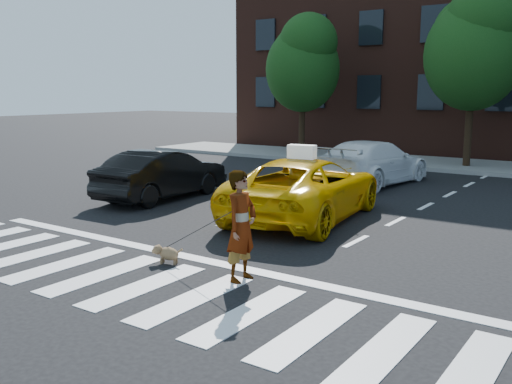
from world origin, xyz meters
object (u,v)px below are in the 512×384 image
(taxi, at_px, (306,188))
(tree_left, at_px, (303,60))
(black_sedan, at_px, (163,174))
(tree_mid, at_px, (475,43))
(woman, at_px, (241,226))
(dog, at_px, (166,253))
(white_suv, at_px, (372,163))

(taxi, bearing_deg, tree_left, -67.01)
(black_sedan, bearing_deg, tree_mid, -118.00)
(tree_mid, distance_m, woman, 16.39)
(black_sedan, distance_m, dog, 6.39)
(tree_left, height_order, woman, tree_left)
(taxi, bearing_deg, dog, 80.10)
(black_sedan, bearing_deg, woman, 141.29)
(woman, bearing_deg, dog, 89.34)
(tree_left, height_order, white_suv, tree_left)
(black_sedan, bearing_deg, white_suv, -126.39)
(dog, bearing_deg, taxi, 63.84)
(tree_mid, xyz_separation_m, woman, (0.56, -15.90, -3.95))
(woman, bearing_deg, black_sedan, 52.01)
(black_sedan, relative_size, white_suv, 0.84)
(taxi, distance_m, white_suv, 5.72)
(taxi, distance_m, dog, 4.67)
(tree_left, relative_size, black_sedan, 1.53)
(tree_left, relative_size, dog, 11.63)
(tree_left, xyz_separation_m, black_sedan, (1.97, -11.35, -3.74))
(taxi, height_order, dog, taxi)
(tree_left, xyz_separation_m, woman, (8.06, -15.90, -3.53))
(tree_left, bearing_deg, white_suv, -43.53)
(taxi, distance_m, black_sedan, 4.65)
(tree_mid, distance_m, dog, 16.62)
(tree_left, xyz_separation_m, tree_mid, (7.50, -0.00, 0.41))
(tree_left, bearing_deg, black_sedan, -80.17)
(tree_left, distance_m, black_sedan, 12.11)
(black_sedan, xyz_separation_m, white_suv, (3.93, 5.75, 0.03))
(dog, bearing_deg, tree_mid, 62.44)
(tree_mid, bearing_deg, taxi, -94.49)
(taxi, height_order, black_sedan, taxi)
(black_sedan, xyz_separation_m, woman, (6.10, -4.54, 0.20))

